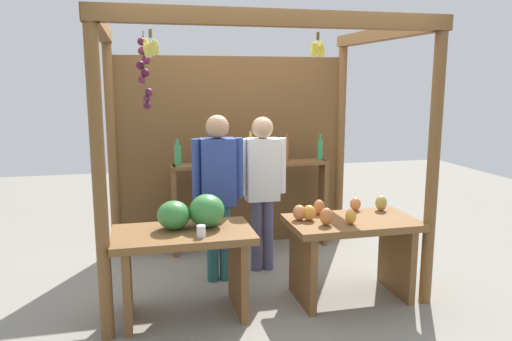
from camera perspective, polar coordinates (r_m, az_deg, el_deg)
ground_plane at (r=5.04m, az=-0.52°, el=-11.79°), size 12.00×12.00×0.00m
market_stall at (r=5.11m, az=-1.71°, el=4.83°), size 2.77×2.05×2.40m
fruit_counter_left at (r=4.07m, az=-7.99°, el=-8.27°), size 1.11×0.64×0.99m
fruit_counter_right at (r=4.43m, az=10.70°, el=-7.82°), size 1.11×0.65×0.86m
bottle_shelf_unit at (r=5.53m, az=-0.66°, el=-1.40°), size 1.77×0.22×1.35m
vendor_man at (r=4.63m, az=-4.39°, el=-1.50°), size 0.48×0.22×1.59m
vendor_woman at (r=4.89m, az=0.73°, el=-1.14°), size 0.48×0.21×1.55m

